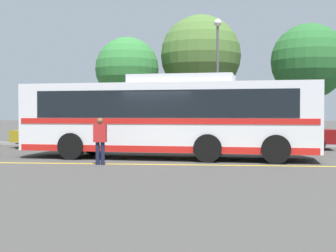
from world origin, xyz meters
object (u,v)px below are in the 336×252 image
Objects in this scene: street_lamp at (218,62)px; tree_0 at (127,69)px; parked_car_1 at (60,134)px; transit_bus at (168,116)px; parked_car_2 at (175,133)px; pedestrian_1 at (100,138)px; tree_3 at (201,55)px; tree_1 at (309,61)px; parked_car_3 at (289,134)px.

street_lamp reaches higher than tree_0.
parked_car_1 is 0.75× the size of tree_0.
parked_car_2 is at bearing 7.71° from transit_bus.
parked_car_2 is 2.93× the size of pedestrian_1.
tree_3 is at bearing -7.89° from parked_car_2.
tree_1 is at bearing -52.38° from parked_car_2.
pedestrian_1 is (-1.85, -7.49, 0.12)m from parked_car_2.
tree_0 is (-5.29, 1.30, -0.21)m from street_lamp.
transit_bus is 13.18m from tree_1.
street_lamp is 1.11× the size of tree_0.
parked_car_3 is at bearing -110.20° from tree_1.
parked_car_3 is 0.61× the size of tree_1.
tree_1 is at bearing 164.54° from parked_car_3.
transit_bus is at bearing -128.12° from pedestrian_1.
tree_3 is (7.00, 6.10, 4.69)m from parked_car_1.
parked_car_2 is (-0.19, 5.01, -0.87)m from transit_bus.
tree_3 reaches higher than parked_car_2.
pedestrian_1 reaches higher than parked_car_3.
parked_car_3 reaches higher than parked_car_1.
parked_car_2 is 5.28m from street_lamp.
tree_1 is (9.26, 13.04, 3.93)m from pedestrian_1.
tree_1 is (7.22, 10.56, 3.18)m from transit_bus.
tree_1 is 6.51m from tree_3.
pedestrian_1 is at bearing 26.20° from parked_car_1.
parked_car_1 is 2.95× the size of pedestrian_1.
street_lamp is (8.06, 2.60, 3.87)m from parked_car_1.
tree_3 is (-6.41, 1.00, 0.56)m from tree_1.
transit_bus is 2.52× the size of parked_car_2.
parked_car_2 is at bearing -81.08° from parked_car_3.
parked_car_3 is 0.68× the size of tree_0.
parked_car_2 is (6.00, -0.45, 0.08)m from parked_car_1.
transit_bus is 3.30m from pedestrian_1.
tree_0 reaches higher than parked_car_1.
street_lamp is at bearing -122.72° from parked_car_3.
transit_bus reaches higher than parked_car_1.
parked_car_3 is 8.94m from tree_3.
parked_car_1 is 6.02m from parked_car_2.
parked_car_3 is 6.84m from tree_1.
street_lamp reaches higher than parked_car_3.
transit_bus is 1.86× the size of tree_0.
tree_0 is at bearing 37.40° from parked_car_2.
tree_1 is at bearing 109.43° from parked_car_1.
tree_3 is (1.00, 6.55, 4.61)m from parked_car_2.
tree_3 is at bearing 27.52° from tree_0.
parked_car_3 is at bearing -85.05° from parked_car_2.
transit_bus reaches higher than parked_car_3.
parked_car_2 is at bearing -143.16° from tree_1.
parked_car_2 reaches higher than parked_car_1.
street_lamp is at bearing -7.51° from transit_bus.
tree_3 reaches higher than parked_car_3.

